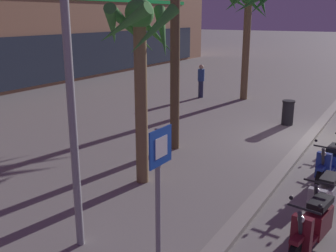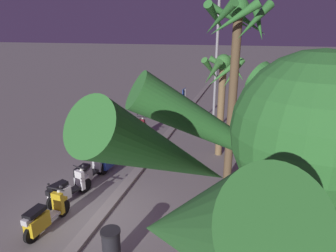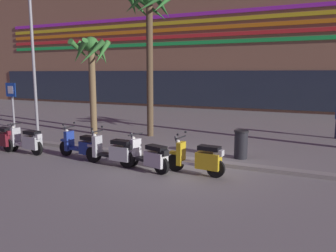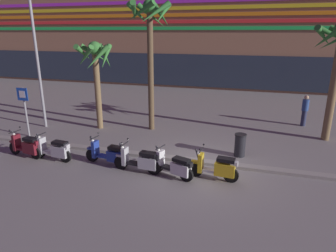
{
  "view_description": "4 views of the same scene",
  "coord_description": "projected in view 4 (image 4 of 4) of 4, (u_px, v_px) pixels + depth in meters",
  "views": [
    {
      "loc": [
        -13.45,
        -2.09,
        4.06
      ],
      "look_at": [
        -4.78,
        3.08,
        1.23
      ],
      "focal_mm": 42.0,
      "sensor_mm": 36.0,
      "label": 1
    },
    {
      "loc": [
        6.77,
        4.32,
        5.44
      ],
      "look_at": [
        -5.36,
        0.96,
        1.3
      ],
      "focal_mm": 31.7,
      "sensor_mm": 36.0,
      "label": 2
    },
    {
      "loc": [
        3.97,
        -9.53,
        2.83
      ],
      "look_at": [
        -1.46,
        2.11,
        0.8
      ],
      "focal_mm": 36.07,
      "sensor_mm": 36.0,
      "label": 3
    },
    {
      "loc": [
        1.93,
        -10.29,
        4.92
      ],
      "look_at": [
        -1.69,
        1.93,
        0.86
      ],
      "focal_mm": 31.93,
      "sensor_mm": 36.0,
      "label": 4
    }
  ],
  "objects": [
    {
      "name": "palm_tree_near_sign",
      "position": [
        150.0,
        31.0,
        14.24
      ],
      "size": [
        2.2,
        2.2,
        6.35
      ],
      "color": "brown",
      "rests_on": "ground"
    },
    {
      "name": "litter_bin",
      "position": [
        240.0,
        145.0,
        12.19
      ],
      "size": [
        0.48,
        0.48,
        0.95
      ],
      "color": "#232328",
      "rests_on": "ground"
    },
    {
      "name": "scooter_white_mid_rear",
      "position": [
        174.0,
        166.0,
        10.38
      ],
      "size": [
        1.72,
        0.79,
        1.04
      ],
      "color": "black",
      "rests_on": "ground"
    },
    {
      "name": "scooter_yellow_last_in_row",
      "position": [
        217.0,
        168.0,
        10.22
      ],
      "size": [
        1.77,
        0.56,
        1.17
      ],
      "color": "black",
      "rests_on": "ground"
    },
    {
      "name": "curb_strip",
      "position": [
        198.0,
        161.0,
        11.68
      ],
      "size": [
        60.0,
        0.36,
        0.12
      ],
      "primitive_type": "cube",
      "color": "gray",
      "rests_on": "ground"
    },
    {
      "name": "street_lamp",
      "position": [
        35.0,
        42.0,
        14.82
      ],
      "size": [
        0.36,
        0.36,
        7.27
      ],
      "color": "#939399",
      "rests_on": "ground"
    },
    {
      "name": "crossing_sign",
      "position": [
        25.0,
        106.0,
        14.2
      ],
      "size": [
        0.6,
        0.13,
        2.4
      ],
      "color": "#939399",
      "rests_on": "ground"
    },
    {
      "name": "scooter_blue_far_back",
      "position": [
        109.0,
        154.0,
        11.39
      ],
      "size": [
        1.86,
        0.58,
        1.17
      ],
      "color": "black",
      "rests_on": "ground"
    },
    {
      "name": "palm_tree_by_mall_entrance",
      "position": [
        96.0,
        64.0,
        14.91
      ],
      "size": [
        1.9,
        1.94,
        4.46
      ],
      "color": "olive",
      "rests_on": "ground"
    },
    {
      "name": "scooter_silver_mid_centre",
      "position": [
        55.0,
        150.0,
        11.77
      ],
      "size": [
        1.81,
        0.56,
        1.04
      ],
      "color": "black",
      "rests_on": "ground"
    },
    {
      "name": "ground_plane",
      "position": [
        196.0,
        166.0,
        11.42
      ],
      "size": [
        200.0,
        200.0,
        0.0
      ],
      "primitive_type": "plane",
      "color": "gray"
    },
    {
      "name": "mall_facade_backdrop",
      "position": [
        214.0,
        19.0,
        30.43
      ],
      "size": [
        52.34,
        12.28,
        12.28
      ],
      "color": "#9E7051",
      "rests_on": "ground"
    },
    {
      "name": "scooter_silver_lead_nearest",
      "position": [
        141.0,
        161.0,
        10.77
      ],
      "size": [
        1.84,
        0.56,
        1.17
      ],
      "color": "black",
      "rests_on": "ground"
    },
    {
      "name": "scooter_maroon_gap_after_mid",
      "position": [
        27.0,
        146.0,
        12.09
      ],
      "size": [
        1.73,
        0.61,
        1.17
      ],
      "color": "black",
      "rests_on": "ground"
    },
    {
      "name": "pedestrian_window_shopping",
      "position": [
        305.0,
        110.0,
        16.02
      ],
      "size": [
        0.34,
        0.34,
        1.68
      ],
      "color": "#2D3351",
      "rests_on": "ground"
    }
  ]
}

